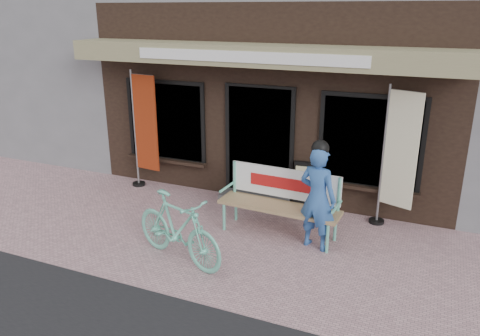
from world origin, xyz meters
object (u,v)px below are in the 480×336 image
at_px(person, 318,196).
at_px(nobori_red, 144,129).
at_px(nobori_cream, 397,157).
at_px(bicycle, 178,228).
at_px(menu_stand, 306,185).
at_px(bench, 281,197).

height_order(person, nobori_red, nobori_red).
relative_size(nobori_red, nobori_cream, 1.00).
height_order(bicycle, menu_stand, bicycle).
height_order(nobori_cream, menu_stand, nobori_cream).
bearing_deg(menu_stand, bench, -99.84).
distance_m(bicycle, menu_stand, 2.83).
height_order(bench, nobori_red, nobori_red).
xyz_separation_m(person, bicycle, (-1.72, -1.18, -0.33)).
bearing_deg(bicycle, nobori_cream, -31.01).
bearing_deg(nobori_red, menu_stand, 10.81).
xyz_separation_m(nobori_cream, menu_stand, (-1.54, 0.23, -0.78)).
xyz_separation_m(bench, person, (0.64, -0.25, 0.22)).
distance_m(person, nobori_cream, 1.58).
relative_size(nobori_cream, menu_stand, 2.70).
height_order(bench, bicycle, bench).
distance_m(nobori_red, menu_stand, 3.36).
distance_m(bicycle, nobori_red, 3.21).
height_order(person, nobori_cream, nobori_cream).
relative_size(nobori_red, menu_stand, 2.70).
xyz_separation_m(bicycle, nobori_red, (-2.09, 2.32, 0.72)).
bearing_deg(nobori_cream, bench, -130.76).
bearing_deg(nobori_cream, person, -110.21).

